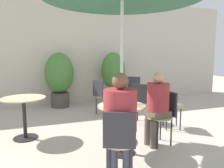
% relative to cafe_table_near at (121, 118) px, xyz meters
% --- Properties ---
extents(ground_plane, '(20.00, 20.00, 0.00)m').
position_rel_cafe_table_near_xyz_m(ground_plane, '(0.12, 0.06, -0.51)').
color(ground_plane, '#B2A899').
extents(storefront_wall, '(10.00, 0.06, 3.00)m').
position_rel_cafe_table_near_xyz_m(storefront_wall, '(0.12, 3.60, 0.99)').
color(storefront_wall, beige).
rests_on(storefront_wall, ground_plane).
extents(cafe_table_near, '(0.68, 0.68, 0.70)m').
position_rel_cafe_table_near_xyz_m(cafe_table_near, '(0.00, 0.00, 0.00)').
color(cafe_table_near, black).
rests_on(cafe_table_near, ground_plane).
extents(cafe_table_far, '(0.71, 0.71, 0.70)m').
position_rel_cafe_table_near_xyz_m(cafe_table_far, '(-1.33, 1.05, 0.01)').
color(cafe_table_far, black).
rests_on(cafe_table_far, ground_plane).
extents(bistro_chair_0, '(0.43, 0.45, 0.83)m').
position_rel_cafe_table_near_xyz_m(bistro_chair_0, '(-0.30, -0.70, -0.01)').
color(bistro_chair_0, tan).
rests_on(bistro_chair_0, ground_plane).
extents(bistro_chair_1, '(0.41, 0.40, 0.83)m').
position_rel_cafe_table_near_xyz_m(bistro_chair_1, '(0.76, 0.09, -0.01)').
color(bistro_chair_1, tan).
rests_on(bistro_chair_1, ground_plane).
extents(bistro_chair_2, '(0.44, 0.43, 0.83)m').
position_rel_cafe_table_near_xyz_m(bistro_chair_2, '(1.23, 0.69, -0.01)').
color(bistro_chair_2, tan).
rests_on(bistro_chair_2, ground_plane).
extents(bistro_chair_3, '(0.46, 0.46, 0.83)m').
position_rel_cafe_table_near_xyz_m(bistro_chair_3, '(1.22, 2.27, -0.01)').
color(bistro_chair_3, tan).
rests_on(bistro_chair_3, ground_plane).
extents(bistro_chair_4, '(0.45, 0.44, 0.83)m').
position_rel_cafe_table_near_xyz_m(bistro_chair_4, '(0.30, 1.99, -0.01)').
color(bistro_chair_4, tan).
rests_on(bistro_chair_4, ground_plane).
extents(bistro_chair_5, '(0.46, 0.46, 0.83)m').
position_rel_cafe_table_near_xyz_m(bistro_chair_5, '(0.88, 1.09, -0.01)').
color(bistro_chair_5, tan).
rests_on(bistro_chair_5, ground_plane).
extents(seated_person_0, '(0.43, 0.45, 1.22)m').
position_rel_cafe_table_near_xyz_m(seated_person_0, '(-0.25, -0.57, 0.20)').
color(seated_person_0, '#42475B').
rests_on(seated_person_0, ground_plane).
extents(seated_person_1, '(0.36, 0.34, 1.15)m').
position_rel_cafe_table_near_xyz_m(seated_person_1, '(0.62, 0.07, 0.17)').
color(seated_person_1, brown).
rests_on(seated_person_1, ground_plane).
extents(beer_glass_0, '(0.07, 0.07, 0.16)m').
position_rel_cafe_table_near_xyz_m(beer_glass_0, '(-0.15, -0.04, 0.27)').
color(beer_glass_0, silver).
rests_on(beer_glass_0, cafe_table_near).
extents(beer_glass_1, '(0.07, 0.07, 0.20)m').
position_rel_cafe_table_near_xyz_m(beer_glass_1, '(0.14, 0.08, 0.29)').
color(beer_glass_1, '#B28433').
rests_on(beer_glass_1, cafe_table_near).
extents(potted_plant_0, '(0.76, 0.76, 1.46)m').
position_rel_cafe_table_near_xyz_m(potted_plant_0, '(-0.52, 3.13, 0.31)').
color(potted_plant_0, '#47423D').
rests_on(potted_plant_0, ground_plane).
extents(potted_plant_1, '(0.68, 0.68, 1.47)m').
position_rel_cafe_table_near_xyz_m(potted_plant_1, '(0.98, 3.09, 0.33)').
color(potted_plant_1, '#93664C').
rests_on(potted_plant_1, ground_plane).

